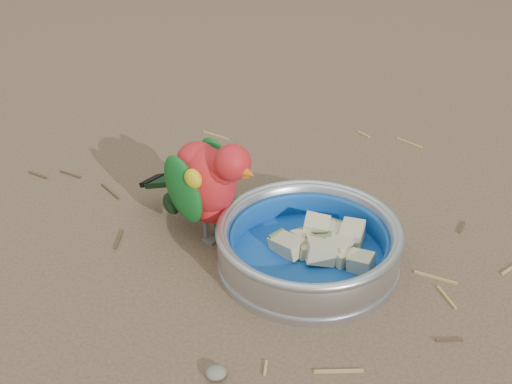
{
  "coord_description": "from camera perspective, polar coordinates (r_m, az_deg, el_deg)",
  "views": [
    {
      "loc": [
        -0.04,
        -0.68,
        0.58
      ],
      "look_at": [
        0.03,
        0.12,
        0.08
      ],
      "focal_mm": 50.0,
      "sensor_mm": 36.0,
      "label": 1
    }
  ],
  "objects": [
    {
      "name": "food_bowl",
      "position": [
        0.94,
        4.18,
        -5.49
      ],
      "size": [
        0.24,
        0.24,
        0.02
      ],
      "primitive_type": "cylinder",
      "color": "#B2B2BA",
      "rests_on": "ground"
    },
    {
      "name": "lory_parrot",
      "position": [
        0.96,
        -3.89,
        0.25
      ],
      "size": [
        0.19,
        0.2,
        0.15
      ],
      "primitive_type": null,
      "rotation": [
        0.0,
        0.0,
        -2.37
      ],
      "color": "red",
      "rests_on": "ground"
    },
    {
      "name": "ground_debris",
      "position": [
        0.9,
        -0.99,
        -7.55
      ],
      "size": [
        0.9,
        0.8,
        0.01
      ],
      "primitive_type": null,
      "color": "#A48F4C",
      "rests_on": "ground"
    },
    {
      "name": "ground",
      "position": [
        0.89,
        -1.26,
        -8.39
      ],
      "size": [
        60.0,
        60.0,
        0.0
      ],
      "primitive_type": "plane",
      "color": "brown"
    },
    {
      "name": "fruit_wedges",
      "position": [
        0.93,
        4.24,
        -4.37
      ],
      "size": [
        0.14,
        0.14,
        0.03
      ],
      "primitive_type": null,
      "color": "#C1B28A",
      "rests_on": "food_bowl"
    },
    {
      "name": "bowl_wall",
      "position": [
        0.92,
        4.26,
        -4.02
      ],
      "size": [
        0.24,
        0.24,
        0.04
      ],
      "primitive_type": null,
      "color": "#B2B2BA",
      "rests_on": "food_bowl"
    }
  ]
}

